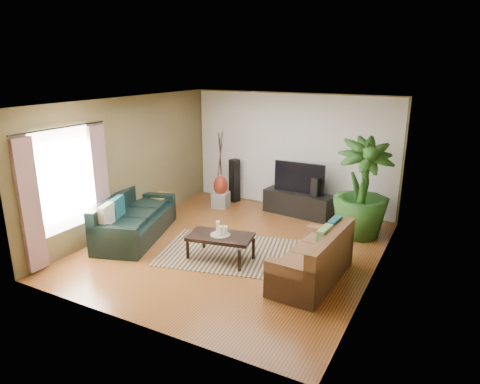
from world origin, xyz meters
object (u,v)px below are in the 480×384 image
Objects in this scene: television at (299,178)px; potted_plant at (362,188)px; sofa_left at (136,217)px; tv_stand at (298,204)px; side_table at (161,206)px; vase at (221,186)px; speaker_right at (315,198)px; coffee_table at (220,247)px; speaker_left at (235,181)px; pedestal at (221,200)px; sofa_right at (312,255)px.

potted_plant is at bearing -21.67° from television.
sofa_left is 1.37× the size of tv_stand.
potted_plant is 4.33m from side_table.
speaker_right is at bearing 7.83° from vase.
sofa_left is 1.86× the size of television.
potted_plant is at bearing 38.56° from coffee_table.
pedestal is (-0.08, -0.55, -0.35)m from speaker_left.
potted_plant reaches higher than side_table.
potted_plant is at bearing 14.14° from side_table.
speaker_right is at bearing 62.73° from coffee_table.
speaker_right is 3.44m from side_table.
sofa_left is at bearing 165.78° from coffee_table.
side_table is at bearing -122.08° from vase.
pedestal is at bearing -79.59° from speaker_left.
speaker_right is 0.47× the size of potted_plant.
coffee_table is 2.55m from side_table.
speaker_left is at bearing 81.87° from vase.
sofa_left is 4.62× the size of vase.
tv_stand is at bearing 10.98° from pedestal.
speaker_left is 2.92× the size of pedestal.
sofa_left is 2.44m from pedestal.
sofa_left is at bearing -103.09° from pedestal.
pedestal is at bearing -158.24° from speaker_right.
potted_plant is (1.10, -0.54, 0.52)m from speaker_right.
potted_plant reaches higher than tv_stand.
sofa_left is 4.48m from potted_plant.
speaker_right is 2.29m from pedestal.
speaker_right is (0.42, -0.07, -0.41)m from television.
television is 1.25× the size of speaker_right.
sofa_right is 4.26m from speaker_left.
sofa_right is at bearing -10.33° from coffee_table.
sofa_right reaches higher than vase.
vase is at bearing 176.12° from potted_plant.
television is at bearing 96.82° from tv_stand.
sofa_left is at bearing -151.20° from potted_plant.
coffee_table reaches higher than pedestal.
sofa_left is at bearing -124.34° from tv_stand.
pedestal is at bearing -90.00° from vase.
television reaches higher than side_table.
tv_stand is at bearing -90.00° from television.
tv_stand is 3.38× the size of vase.
tv_stand is 1.78m from speaker_left.
television is 0.59× the size of potted_plant.
vase is at bearing 109.11° from coffee_table.
speaker_left is 2.28× the size of vase.
sofa_left is 5.92× the size of pedestal.
pedestal is 0.78× the size of vase.
potted_plant is at bearing -79.40° from sofa_left.
speaker_right is at bearing 7.83° from pedestal.
side_table reaches higher than pedestal.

